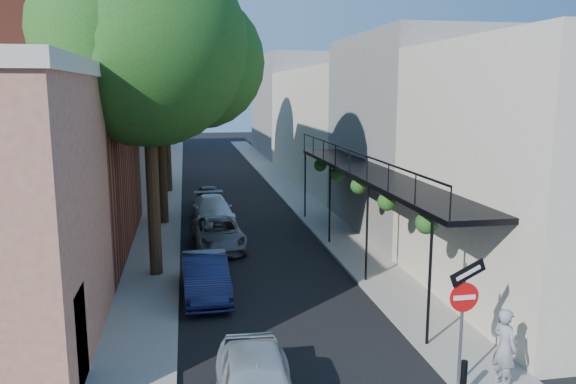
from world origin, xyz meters
name	(u,v)px	position (x,y,z in m)	size (l,w,h in m)	color
road_surface	(225,183)	(0.00, 30.00, 0.01)	(6.00, 64.00, 0.01)	black
sidewalk_left	(167,184)	(-4.00, 30.00, 0.06)	(2.00, 64.00, 0.12)	gray
sidewalk_right	(280,181)	(4.00, 30.00, 0.06)	(2.00, 64.00, 0.12)	gray
buildings_left	(80,115)	(-9.30, 28.76, 4.94)	(10.10, 59.10, 12.00)	tan
buildings_right	(349,120)	(8.99, 29.49, 4.42)	(9.80, 55.00, 10.00)	beige
sign_post	(464,302)	(3.16, 0.97, 2.04)	(0.89, 0.17, 2.99)	#595B60
bollard	(464,379)	(3.00, 0.50, 0.52)	(0.14, 0.14, 0.80)	black
oak_near	(161,50)	(-3.37, 10.26, 7.88)	(7.48, 6.80, 11.42)	#342514
oak_mid	(167,79)	(-3.42, 18.23, 7.06)	(6.60, 6.00, 10.20)	#342514
oak_far	(172,63)	(-3.35, 27.27, 8.26)	(7.70, 7.00, 11.90)	#342514
parked_car_b	(206,276)	(-2.14, 7.74, 0.66)	(1.41, 4.03, 1.33)	#141A3F
parked_car_c	(219,234)	(-1.40, 13.35, 0.62)	(2.04, 4.43, 1.23)	#585C60
parked_car_d	(213,210)	(-1.40, 18.10, 0.65)	(1.81, 4.46, 1.29)	white
parked_car_e	(209,196)	(-1.40, 22.29, 0.57)	(1.34, 3.33, 1.14)	black
pedestrian	(504,348)	(4.06, 0.75, 1.01)	(0.65, 0.43, 1.78)	gray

